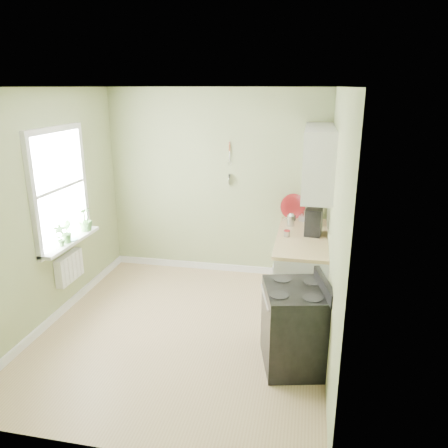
% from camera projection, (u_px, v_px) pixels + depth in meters
% --- Properties ---
extents(floor, '(3.20, 3.60, 0.02)m').
position_uv_depth(floor, '(184.00, 331.00, 5.08)').
color(floor, tan).
rests_on(floor, ground).
extents(ceiling, '(3.20, 3.60, 0.02)m').
position_uv_depth(ceiling, '(176.00, 86.00, 4.26)').
color(ceiling, white).
rests_on(ceiling, wall_back).
extents(wall_back, '(3.20, 0.02, 2.70)m').
position_uv_depth(wall_back, '(216.00, 184.00, 6.36)').
color(wall_back, '#9EA973').
rests_on(wall_back, floor).
extents(wall_left, '(0.02, 3.60, 2.70)m').
position_uv_depth(wall_left, '(44.00, 211.00, 4.97)').
color(wall_left, '#9EA973').
rests_on(wall_left, floor).
extents(wall_right, '(0.02, 3.60, 2.70)m').
position_uv_depth(wall_right, '(335.00, 228.00, 4.36)').
color(wall_right, '#9EA973').
rests_on(wall_right, floor).
extents(base_cabinets, '(0.60, 1.60, 0.87)m').
position_uv_depth(base_cabinets, '(301.00, 270.00, 5.63)').
color(base_cabinets, white).
rests_on(base_cabinets, floor).
extents(countertop, '(0.64, 1.60, 0.04)m').
position_uv_depth(countertop, '(303.00, 237.00, 5.50)').
color(countertop, '#DABC85').
rests_on(countertop, base_cabinets).
extents(upper_cabinets, '(0.35, 1.40, 0.80)m').
position_uv_depth(upper_cabinets, '(318.00, 160.00, 5.28)').
color(upper_cabinets, white).
rests_on(upper_cabinets, wall_right).
extents(window, '(0.06, 1.14, 1.44)m').
position_uv_depth(window, '(59.00, 188.00, 5.19)').
color(window, white).
rests_on(window, wall_left).
extents(window_sill, '(0.18, 1.14, 0.04)m').
position_uv_depth(window_sill, '(71.00, 241.00, 5.37)').
color(window_sill, white).
rests_on(window_sill, wall_left).
extents(radiator, '(0.12, 0.50, 0.35)m').
position_uv_depth(radiator, '(69.00, 268.00, 5.43)').
color(radiator, white).
rests_on(radiator, wall_left).
extents(wall_utensils, '(0.02, 0.14, 0.58)m').
position_uv_depth(wall_utensils, '(229.00, 170.00, 6.23)').
color(wall_utensils, '#DABC85').
rests_on(wall_utensils, wall_back).
extents(stove, '(0.74, 0.80, 0.96)m').
position_uv_depth(stove, '(295.00, 326.00, 4.33)').
color(stove, black).
rests_on(stove, floor).
extents(stand_mixer, '(0.26, 0.34, 0.37)m').
position_uv_depth(stand_mixer, '(309.00, 208.00, 6.12)').
color(stand_mixer, '#B2B2B7').
rests_on(stand_mixer, countertop).
extents(kettle, '(0.18, 0.10, 0.18)m').
position_uv_depth(kettle, '(291.00, 219.00, 5.85)').
color(kettle, silver).
rests_on(kettle, countertop).
extents(coffee_maker, '(0.22, 0.24, 0.35)m').
position_uv_depth(coffee_maker, '(313.00, 223.00, 5.46)').
color(coffee_maker, black).
rests_on(coffee_maker, countertop).
extents(red_tray, '(0.36, 0.19, 0.36)m').
position_uv_depth(red_tray, '(293.00, 206.00, 6.14)').
color(red_tray, maroon).
rests_on(red_tray, countertop).
extents(jar, '(0.08, 0.08, 0.08)m').
position_uv_depth(jar, '(287.00, 233.00, 5.45)').
color(jar, '#A39484').
rests_on(jar, countertop).
extents(plant_a, '(0.17, 0.16, 0.27)m').
position_uv_depth(plant_a, '(60.00, 235.00, 5.12)').
color(plant_a, '#497C3A').
rests_on(plant_a, window_sill).
extents(plant_b, '(0.19, 0.19, 0.27)m').
position_uv_depth(plant_b, '(66.00, 232.00, 5.25)').
color(plant_b, '#497C3A').
rests_on(plant_b, window_sill).
extents(plant_c, '(0.23, 0.23, 0.31)m').
position_uv_depth(plant_c, '(85.00, 219.00, 5.67)').
color(plant_c, '#497C3A').
rests_on(plant_c, window_sill).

